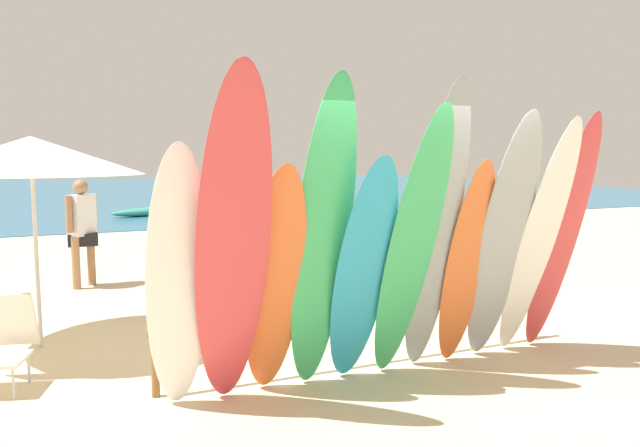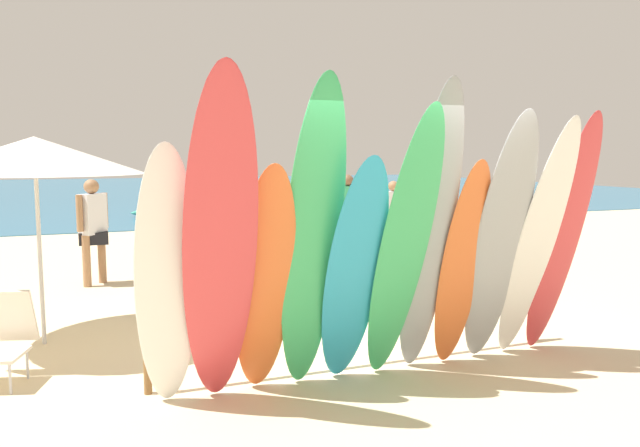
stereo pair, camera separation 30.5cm
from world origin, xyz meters
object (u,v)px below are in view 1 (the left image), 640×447
object	(u,v)px
beachgoer_photographing	(336,211)
surfboard_orange_7	(466,264)
surfboard_teal_4	(363,273)
surfboard_grey_6	(436,231)
surfboard_rack	(370,316)
surfboard_white_0	(178,282)
surfboard_grey_8	(503,240)
beachgoer_near_rack	(82,225)
surfboard_green_5	(412,248)
distant_boat	(173,210)
surfboard_red_10	(562,235)
surfboard_red_1	(233,247)
surfboard_white_9	(538,241)
surfboard_green_3	(323,239)
beach_chair_red	(2,339)
surfboard_orange_2	(275,282)
beachgoer_by_water	(381,212)
beach_umbrella	(31,156)

from	to	relation	value
beachgoer_photographing	surfboard_orange_7	bearing A→B (deg)	93.24
surfboard_teal_4	surfboard_grey_6	bearing A→B (deg)	0.58
surfboard_rack	surfboard_white_0	distance (m)	2.11
surfboard_grey_8	beachgoer_near_rack	bearing A→B (deg)	126.82
surfboard_grey_8	surfboard_green_5	bearing A→B (deg)	-171.96
surfboard_orange_7	distant_boat	xyz separation A→B (m)	(0.16, 16.66, -0.87)
surfboard_red_10	beachgoer_photographing	xyz separation A→B (m)	(0.37, 6.21, -0.27)
surfboard_red_1	surfboard_white_9	world-z (taller)	surfboard_red_1
surfboard_white_0	beachgoer_photographing	bearing A→B (deg)	58.61
surfboard_rack	beachgoer_near_rack	distance (m)	5.54
surfboard_red_10	surfboard_green_3	bearing A→B (deg)	176.36
surfboard_teal_4	surfboard_red_10	xyz separation A→B (m)	(2.32, 0.01, 0.21)
surfboard_grey_6	beach_chair_red	size ratio (longest dim) A/B	3.38
surfboard_grey_6	surfboard_white_9	xyz separation A→B (m)	(1.18, -0.06, -0.15)
surfboard_rack	surfboard_white_0	world-z (taller)	surfboard_white_0
surfboard_rack	surfboard_white_0	xyz separation A→B (m)	(-1.96, -0.47, 0.60)
surfboard_teal_4	surfboard_green_5	xyz separation A→B (m)	(0.43, -0.10, 0.21)
surfboard_orange_7	surfboard_grey_8	world-z (taller)	surfboard_grey_8
surfboard_rack	surfboard_green_3	bearing A→B (deg)	-144.71
surfboard_orange_2	surfboard_grey_6	bearing A→B (deg)	-2.73
surfboard_white_9	beachgoer_photographing	xyz separation A→B (m)	(0.73, 6.25, -0.25)
surfboard_rack	beachgoer_by_water	xyz separation A→B (m)	(3.38, 5.76, 0.41)
surfboard_green_5	surfboard_white_9	bearing A→B (deg)	-2.97
beach_chair_red	surfboard_red_10	bearing A→B (deg)	2.07
surfboard_orange_2	beachgoer_photographing	world-z (taller)	surfboard_orange_2
surfboard_grey_6	surfboard_grey_8	distance (m)	0.76
surfboard_teal_4	surfboard_grey_6	xyz separation A→B (m)	(0.78, 0.03, 0.33)
surfboard_rack	beach_chair_red	bearing A→B (deg)	166.06
beachgoer_near_rack	beachgoer_photographing	bearing A→B (deg)	-37.18
surfboard_white_0	beach_umbrella	world-z (taller)	beach_umbrella
beachgoer_photographing	beach_chair_red	size ratio (longest dim) A/B	2.04
surfboard_white_0	surfboard_grey_8	distance (m)	3.13
surfboard_green_3	surfboard_grey_6	xyz separation A→B (m)	(1.16, 0.02, 0.01)
surfboard_green_5	surfboard_orange_7	world-z (taller)	surfboard_green_5
beachgoer_near_rack	surfboard_orange_2	bearing A→B (deg)	-122.57
surfboard_orange_7	surfboard_green_5	bearing A→B (deg)	-168.57
surfboard_white_0	distant_boat	world-z (taller)	surfboard_white_0
beach_chair_red	surfboard_red_1	bearing A→B (deg)	-24.74
surfboard_grey_6	surfboard_grey_8	bearing A→B (deg)	-3.21
surfboard_teal_4	beach_umbrella	size ratio (longest dim) A/B	0.95
surfboard_teal_4	surfboard_grey_6	size ratio (longest dim) A/B	0.78
surfboard_red_1	surfboard_grey_6	world-z (taller)	surfboard_grey_6
beachgoer_by_water	beach_chair_red	bearing A→B (deg)	-155.52
surfboard_teal_4	beach_chair_red	xyz separation A→B (m)	(-2.94, 1.36, -0.61)
beachgoer_by_water	distant_boat	distance (m)	10.74
beachgoer_near_rack	surfboard_orange_7	bearing A→B (deg)	-105.12
surfboard_red_1	beach_umbrella	bearing A→B (deg)	123.43
surfboard_grey_6	beachgoer_near_rack	distance (m)	6.17
surfboard_white_9	beachgoer_near_rack	xyz separation A→B (m)	(-4.03, 5.51, -0.25)
surfboard_rack	surfboard_red_1	size ratio (longest dim) A/B	1.49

